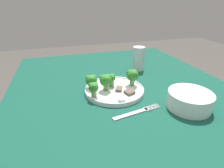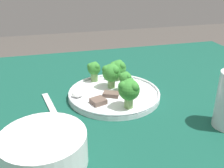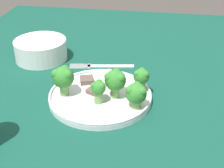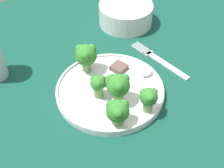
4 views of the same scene
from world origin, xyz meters
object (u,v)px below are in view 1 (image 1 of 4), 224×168
at_px(cream_bowl, 189,100).
at_px(drinking_glass, 138,60).
at_px(fork, 137,112).
at_px(dinner_plate, 114,90).

distance_m(cream_bowl, drinking_glass, 0.39).
bearing_deg(drinking_glass, cream_bowl, 2.66).
xyz_separation_m(fork, drinking_glass, (-0.37, 0.17, 0.05)).
distance_m(fork, cream_bowl, 0.19).
bearing_deg(fork, drinking_glass, 155.10).
xyz_separation_m(cream_bowl, drinking_glass, (-0.39, -0.02, 0.03)).
bearing_deg(dinner_plate, fork, 9.57).
bearing_deg(drinking_glass, fork, -24.90).
height_order(cream_bowl, drinking_glass, drinking_glass).
bearing_deg(fork, cream_bowl, 83.30).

